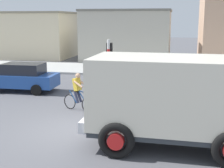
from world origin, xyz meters
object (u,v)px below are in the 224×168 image
at_px(traffic_light_pole, 109,66).
at_px(pedestrian_near_kerb, 182,74).
at_px(car_white_mid, 22,77).
at_px(truck_foreground, 174,96).
at_px(cyclist, 78,92).
at_px(car_red_near, 185,79).

height_order(traffic_light_pole, pedestrian_near_kerb, traffic_light_pole).
xyz_separation_m(car_white_mid, pedestrian_near_kerb, (8.85, 2.52, 0.03)).
bearing_deg(traffic_light_pole, truck_foreground, -50.09).
height_order(cyclist, traffic_light_pole, traffic_light_pole).
xyz_separation_m(truck_foreground, car_red_near, (0.50, 7.63, -0.85)).
xyz_separation_m(car_red_near, pedestrian_near_kerb, (-0.15, 1.33, 0.03)).
bearing_deg(pedestrian_near_kerb, truck_foreground, -92.25).
height_order(truck_foreground, car_red_near, truck_foreground).
xyz_separation_m(car_red_near, car_white_mid, (-9.00, -1.19, 0.00)).
height_order(cyclist, pedestrian_near_kerb, cyclist).
distance_m(traffic_light_pole, car_red_near, 5.55).
height_order(truck_foreground, cyclist, truck_foreground).
bearing_deg(pedestrian_near_kerb, traffic_light_pole, -119.42).
bearing_deg(pedestrian_near_kerb, car_white_mid, -164.08).
relative_size(traffic_light_pole, pedestrian_near_kerb, 1.98).
bearing_deg(car_red_near, traffic_light_pole, -127.78).
bearing_deg(traffic_light_pole, car_red_near, 52.22).
bearing_deg(car_red_near, cyclist, -137.27).
bearing_deg(traffic_light_pole, car_white_mid, 151.57).
bearing_deg(truck_foreground, pedestrian_near_kerb, 87.75).
xyz_separation_m(traffic_light_pole, car_red_near, (3.31, 4.27, -1.25)).
xyz_separation_m(cyclist, car_red_near, (4.70, 4.34, -0.05)).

